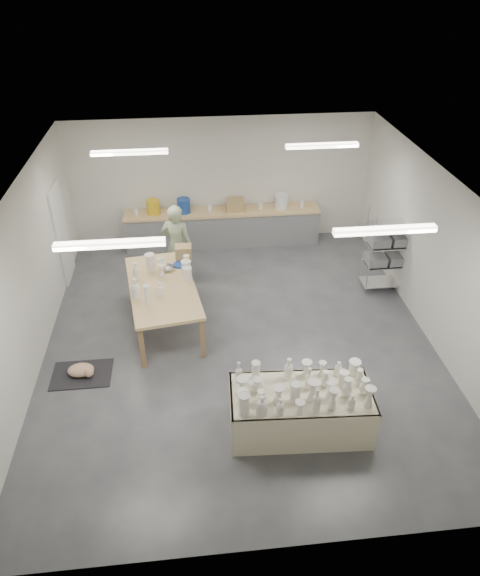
{
  "coord_description": "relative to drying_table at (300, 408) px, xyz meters",
  "views": [
    {
      "loc": [
        -0.77,
        -7.36,
        6.08
      ],
      "look_at": [
        0.04,
        0.14,
        1.05
      ],
      "focal_mm": 32.0,
      "sensor_mm": 36.0,
      "label": 1
    }
  ],
  "objects": [
    {
      "name": "potter",
      "position": [
        -1.75,
        4.31,
        0.48
      ],
      "size": [
        0.76,
        0.62,
        1.8
      ],
      "primitive_type": "imported",
      "rotation": [
        0.0,
        0.0,
        2.82
      ],
      "color": "#96A882",
      "rests_on": "ground"
    },
    {
      "name": "wire_shelf",
      "position": [
        2.53,
        3.59,
        0.5
      ],
      "size": [
        0.88,
        0.48,
        1.8
      ],
      "color": "silver",
      "rests_on": "ground"
    },
    {
      "name": "red_stool",
      "position": [
        -1.75,
        4.58,
        -0.17
      ],
      "size": [
        0.38,
        0.38,
        0.28
      ],
      "rotation": [
        0.0,
        0.0,
        0.31
      ],
      "color": "red",
      "rests_on": "ground"
    },
    {
      "name": "work_table",
      "position": [
        -2.0,
        2.95,
        0.47
      ],
      "size": [
        1.52,
        2.51,
        1.26
      ],
      "rotation": [
        0.0,
        0.0,
        0.15
      ],
      "color": "tan",
      "rests_on": "ground"
    },
    {
      "name": "rug",
      "position": [
        -3.44,
        1.53,
        -0.41
      ],
      "size": [
        1.0,
        0.7,
        0.02
      ],
      "primitive_type": "cube",
      "color": "black",
      "rests_on": "ground"
    },
    {
      "name": "drying_table",
      "position": [
        0.0,
        0.0,
        0.0
      ],
      "size": [
        2.12,
        1.09,
        1.1
      ],
      "rotation": [
        0.0,
        0.0,
        -0.05
      ],
      "color": "olive",
      "rests_on": "ground"
    },
    {
      "name": "back_counter",
      "position": [
        -0.68,
        5.87,
        0.07
      ],
      "size": [
        4.6,
        0.6,
        1.24
      ],
      "color": "tan",
      "rests_on": "ground"
    },
    {
      "name": "cat",
      "position": [
        -3.41,
        1.51,
        -0.3
      ],
      "size": [
        0.52,
        0.45,
        0.19
      ],
      "rotation": [
        0.0,
        0.0,
        0.39
      ],
      "color": "white",
      "rests_on": "rug"
    },
    {
      "name": "room",
      "position": [
        -0.78,
        2.27,
        1.64
      ],
      "size": [
        8.0,
        8.02,
        3.0
      ],
      "color": "#424449",
      "rests_on": "ground"
    }
  ]
}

